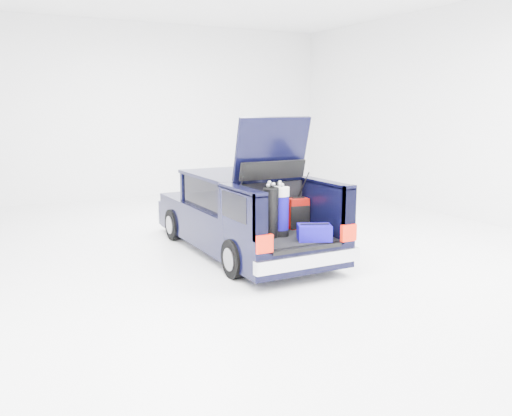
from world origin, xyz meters
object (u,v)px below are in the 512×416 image
red_suitcase (298,214)px  blue_duffel (314,232)px  car (241,215)px  black_golf_bag (271,212)px  blue_golf_bag (281,211)px

red_suitcase → blue_duffel: 0.85m
car → red_suitcase: (0.50, -1.19, 0.18)m
car → black_golf_bag: bearing=-98.5°
car → blue_duffel: 2.03m
blue_golf_bag → blue_duffel: blue_golf_bag is taller
blue_golf_bag → blue_duffel: (0.31, -0.50, -0.28)m
red_suitcase → black_golf_bag: size_ratio=0.61×
car → blue_golf_bag: (-0.03, -1.50, 0.33)m
red_suitcase → blue_golf_bag: bearing=-139.6°
car → red_suitcase: 1.31m
black_golf_bag → blue_duffel: (0.51, -0.47, -0.28)m
car → blue_duffel: (0.28, -2.01, 0.05)m
black_golf_bag → blue_duffel: black_golf_bag is taller
blue_golf_bag → blue_duffel: size_ratio=1.48×
red_suitcase → blue_duffel: red_suitcase is taller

